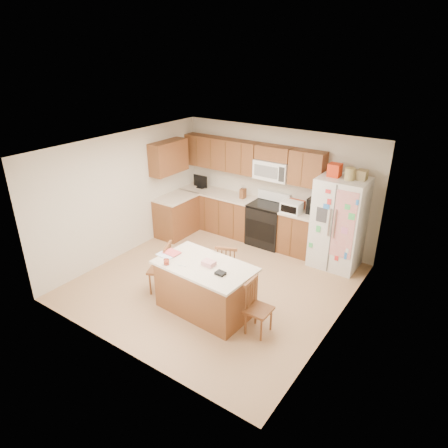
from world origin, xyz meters
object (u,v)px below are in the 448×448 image
Objects in this scene: stove at (267,223)px; windsor_chair_right at (258,309)px; windsor_chair_left at (162,269)px; refrigerator at (339,222)px; windsor_chair_back at (228,269)px; island at (205,287)px.

windsor_chair_right is at bearing -63.83° from stove.
refrigerator is at bearing 50.48° from windsor_chair_left.
windsor_chair_back is at bearing -121.47° from refrigerator.
windsor_chair_back reaches higher than windsor_chair_right.
island is 1.80× the size of windsor_chair_left.
refrigerator is 1.22× the size of island.
refrigerator reaches higher than island.
island is 1.78× the size of windsor_chair_back.
windsor_chair_back is at bearing -80.37° from stove.
refrigerator reaches higher than stove.
windsor_chair_left is 0.99× the size of windsor_chair_back.
windsor_chair_back is at bearing 146.03° from windsor_chair_right.
windsor_chair_back is 1.19m from windsor_chair_right.
windsor_chair_left is 1.16m from windsor_chair_back.
island is at bearing -82.47° from stove.
stove is 0.55× the size of refrigerator.
windsor_chair_back is at bearing 91.01° from island.
refrigerator is at bearing 65.63° from island.
island reaches higher than windsor_chair_back.
windsor_chair_right is (0.98, 0.01, -0.02)m from island.
island is (-1.21, -2.67, -0.49)m from refrigerator.
windsor_chair_right is (0.99, -0.67, -0.03)m from windsor_chair_back.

